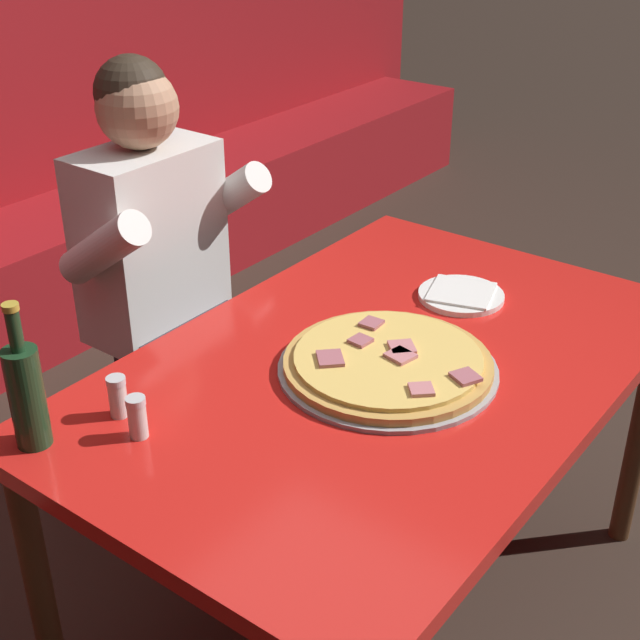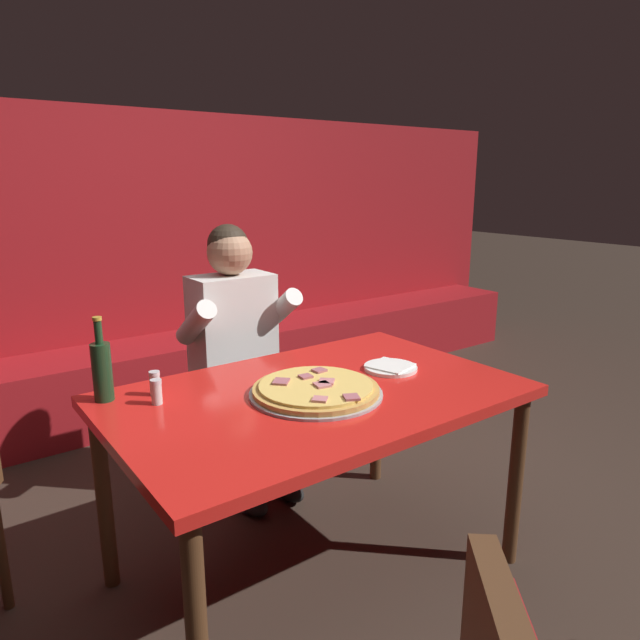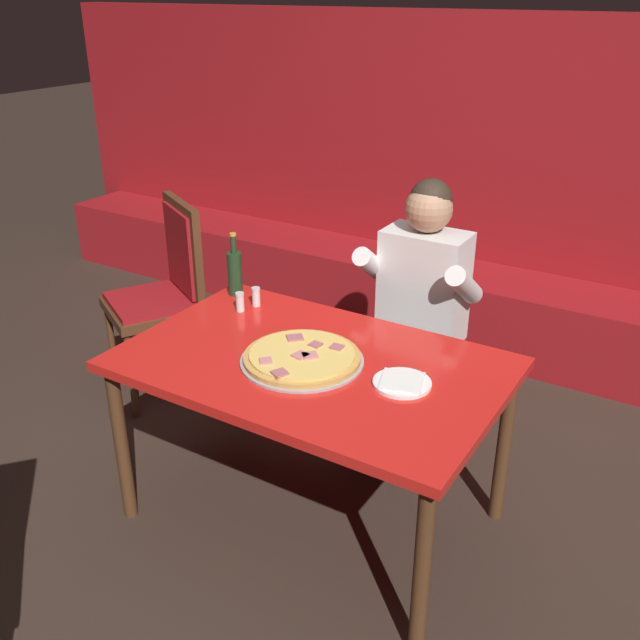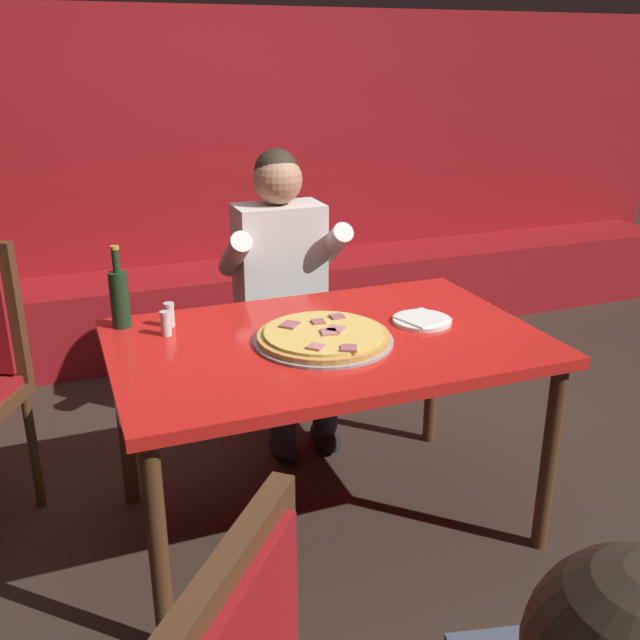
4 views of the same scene
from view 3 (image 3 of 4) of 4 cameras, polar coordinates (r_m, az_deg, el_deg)
ground_plane at (r=3.13m, az=-0.59°, el=-15.28°), size 24.00×24.00×0.00m
booth_wall_panel at (r=4.50m, az=14.52°, el=10.63°), size 6.80×0.16×1.90m
booth_bench at (r=4.45m, az=12.23°, el=0.82°), size 6.46×0.48×0.46m
main_dining_table at (r=2.74m, az=-0.65°, el=-4.56°), size 1.44×0.92×0.74m
pizza at (r=2.68m, az=-1.45°, el=-3.02°), size 0.47×0.47×0.05m
plate_white_paper at (r=2.55m, az=6.58°, el=-5.00°), size 0.21×0.21×0.02m
beer_bottle at (r=3.25m, az=-6.83°, el=3.87°), size 0.07×0.07×0.29m
shaker_red_pepper_flakes at (r=3.10m, az=-6.41°, el=1.38°), size 0.04×0.04×0.09m
shaker_oregano at (r=3.15m, az=-5.14°, el=1.80°), size 0.04×0.04×0.09m
diner_seated_blue_shirt at (r=3.26m, az=7.61°, el=1.02°), size 0.53×0.53×1.27m
dining_chair_near_left at (r=3.79m, az=-12.27°, el=2.70°), size 0.60×0.60×1.05m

